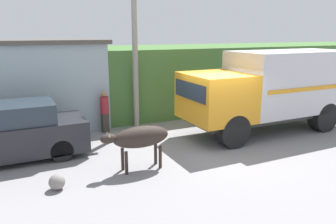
{
  "coord_description": "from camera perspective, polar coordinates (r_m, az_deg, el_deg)",
  "views": [
    {
      "loc": [
        -5.93,
        -8.68,
        3.73
      ],
      "look_at": [
        -1.78,
        -0.03,
        1.37
      ],
      "focal_mm": 35.0,
      "sensor_mm": 36.0,
      "label": 1
    }
  ],
  "objects": [
    {
      "name": "ground_plane",
      "position": [
        11.16,
        8.23,
        -5.9
      ],
      "size": [
        60.0,
        60.0,
        0.0
      ],
      "primitive_type": "plane",
      "color": "gray"
    },
    {
      "name": "hillside_embankment",
      "position": [
        16.1,
        -3.79,
        5.83
      ],
      "size": [
        32.0,
        5.1,
        3.03
      ],
      "color": "#426B33",
      "rests_on": "ground_plane"
    },
    {
      "name": "building_backdrop",
      "position": [
        13.53,
        -23.61,
        4.16
      ],
      "size": [
        6.13,
        2.7,
        3.45
      ],
      "color": "#99ADB7",
      "rests_on": "ground_plane"
    },
    {
      "name": "cargo_truck",
      "position": [
        13.0,
        17.95,
        4.12
      ],
      "size": [
        6.84,
        2.34,
        3.04
      ],
      "rotation": [
        0.0,
        0.0,
        0.04
      ],
      "color": "#2D2D2D",
      "rests_on": "ground_plane"
    },
    {
      "name": "brown_cow",
      "position": [
        9.0,
        -4.96,
        -4.46
      ],
      "size": [
        1.93,
        0.59,
        1.23
      ],
      "rotation": [
        0.0,
        0.0,
        -0.05
      ],
      "color": "#2D231E",
      "rests_on": "ground_plane"
    },
    {
      "name": "parked_suv",
      "position": [
        10.7,
        -25.95,
        -3.42
      ],
      "size": [
        4.43,
        1.74,
        1.71
      ],
      "rotation": [
        0.0,
        0.0,
        0.07
      ],
      "color": "#232328",
      "rests_on": "ground_plane"
    },
    {
      "name": "pedestrian_on_hill",
      "position": [
        12.56,
        -10.99,
        0.35
      ],
      "size": [
        0.4,
        0.4,
        1.58
      ],
      "rotation": [
        0.0,
        0.0,
        3.45
      ],
      "color": "#38332D",
      "rests_on": "ground_plane"
    },
    {
      "name": "utility_pole",
      "position": [
        12.68,
        -5.76,
        10.67
      ],
      "size": [
        0.9,
        0.21,
        5.87
      ],
      "color": "gray",
      "rests_on": "ground_plane"
    },
    {
      "name": "roadside_rock",
      "position": [
        8.54,
        -18.78,
        -11.46
      ],
      "size": [
        0.39,
        0.39,
        0.39
      ],
      "color": "gray",
      "rests_on": "ground_plane"
    }
  ]
}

